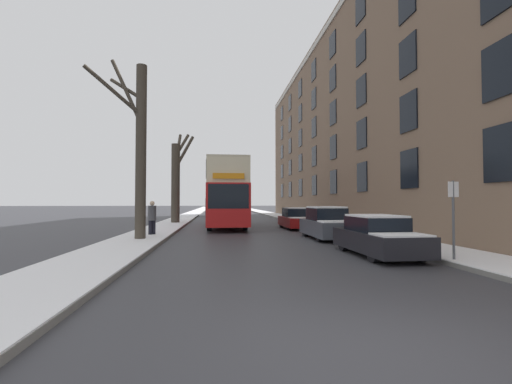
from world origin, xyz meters
The scene contains 13 objects.
ground_plane centered at (0.00, 0.00, 0.00)m, with size 320.00×320.00×0.00m, color #38383D.
sidewalk_left centered at (-5.58, 53.00, 0.08)m, with size 2.46×130.00×0.16m.
sidewalk_right centered at (5.58, 53.00, 0.08)m, with size 2.46×130.00×0.16m.
terrace_facade_right centered at (11.31, 23.78, 8.28)m, with size 9.10×46.89×16.56m.
bare_tree_left_0 centered at (-5.54, 11.82, 4.30)m, with size 2.24×2.69×8.30m.
bare_tree_left_1 centered at (-5.29, 24.06, 3.63)m, with size 1.80×2.15×7.57m.
double_decker_bus centered at (-1.39, 20.73, 2.53)m, with size 2.58×10.83×4.49m.
parked_car_0 centered at (3.28, 6.92, 0.63)m, with size 1.68×4.04×1.35m.
parked_car_1 centered at (3.28, 12.19, 0.72)m, with size 1.75×4.07×1.57m.
parked_car_2 centered at (3.28, 18.49, 0.65)m, with size 1.84×4.15×1.41m.
oncoming_van centered at (-2.40, 40.01, 1.23)m, with size 2.03×5.15×2.27m.
pedestrian_left_sidewalk centered at (-5.29, 13.78, 1.01)m, with size 0.40×0.40×1.84m.
street_sign_post centered at (4.66, 5.08, 1.38)m, with size 0.32×0.07×2.40m.
Camera 1 is at (-2.05, -3.96, 1.79)m, focal length 24.00 mm.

